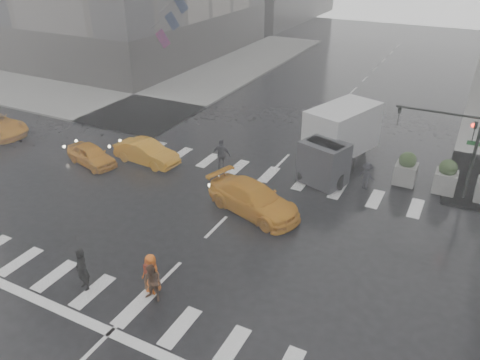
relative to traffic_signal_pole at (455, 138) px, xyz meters
The scene contains 16 objects.
ground 12.47m from the traffic_signal_pole, 138.36° to the right, with size 120.00×120.00×0.00m, color black.
sidewalk_nw 30.21m from the traffic_signal_pole, 161.58° to the left, with size 35.00×35.00×0.15m, color slate.
road_markings 12.47m from the traffic_signal_pole, 138.36° to the right, with size 18.00×48.00×0.01m, color silver, non-canonical shape.
traffic_signal_pole is the anchor object (origin of this frame).
planter_west 3.01m from the traffic_signal_pole, behind, with size 1.10×1.10×1.80m.
planter_mid 2.24m from the traffic_signal_pole, 91.76° to the left, with size 1.10×1.10×1.80m.
flag_cluster 26.38m from the traffic_signal_pole, 156.46° to the left, with size 2.87×3.06×4.69m.
pedestrian_black 18.11m from the traffic_signal_pole, 129.14° to the right, with size 1.17×1.18×2.43m.
pedestrian_brown 16.04m from the traffic_signal_pole, 123.00° to the right, with size 0.76×0.59×1.56m, color #492C1A.
pedestrian_orange 15.89m from the traffic_signal_pole, 124.83° to the right, with size 0.82×0.54×1.65m.
pedestrian_far_a 12.21m from the traffic_signal_pole, 167.22° to the right, with size 1.09×0.67×1.87m, color black.
pedestrian_far_b 4.64m from the traffic_signal_pole, 163.74° to the right, with size 0.97×0.53×1.50m, color black.
taxi_front 19.79m from the traffic_signal_pole, 163.44° to the right, with size 1.44×3.58×1.22m, color orange.
taxi_mid 16.74m from the traffic_signal_pole, 166.25° to the right, with size 1.42×4.08×1.34m, color orange.
taxi_rear 10.35m from the traffic_signal_pole, 143.29° to the right, with size 2.05×4.45×1.46m, color orange.
box_truck 6.20m from the traffic_signal_pole, behind, with size 2.39×6.39×3.39m.
Camera 1 is at (9.33, -15.66, 12.16)m, focal length 35.00 mm.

